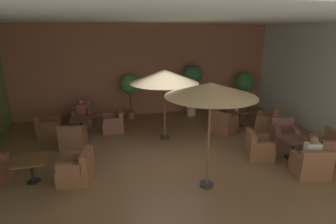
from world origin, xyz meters
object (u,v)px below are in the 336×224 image
Objects in this scene: patron_by_window at (312,150)px; armchair_front_left_east at (234,111)px; cafe_table_rear_right at (31,164)px; armchair_mid_center_west at (73,139)px; iced_drink_cup at (237,110)px; cafe_table_front_right at (294,144)px; patio_umbrella_tall_red at (164,77)px; armchair_front_right_west at (311,165)px; potted_tree_mid_left at (244,84)px; cafe_table_front_left at (240,115)px; armchair_front_right_north at (325,147)px; armchair_front_left_north at (267,121)px; armchair_front_right_east at (283,135)px; armchair_front_left_south at (224,124)px; cafe_table_mid_center at (81,121)px; armchair_mid_center_south at (49,128)px; potted_tree_left_corner at (130,86)px; patio_umbrella_center_beige at (211,91)px; patron_blue_shirt at (81,109)px; armchair_rear_right_north at (77,170)px; armchair_mid_center_north at (114,124)px; armchair_mid_center_east at (82,117)px; potted_tree_mid_right at (192,79)px; armchair_front_right_south at (258,148)px.

armchair_front_left_east is at bearing 86.06° from patron_by_window.
armchair_mid_center_west is at bearing 68.25° from cafe_table_rear_right.
cafe_table_rear_right is 7.03× the size of iced_drink_cup.
patio_umbrella_tall_red is at bearing 144.61° from cafe_table_front_right.
armchair_front_right_west is 5.95m from potted_tree_mid_left.
armchair_front_right_north is (1.15, -3.09, -0.15)m from cafe_table_front_left.
armchair_front_left_north is 1.25× the size of armchair_front_right_north.
potted_tree_mid_left is at bearing 54.88° from iced_drink_cup.
armchair_front_right_east is 1.43× the size of patron_by_window.
armchair_front_left_north is 2.48m from cafe_table_front_right.
armchair_front_left_south is at bearing 2.06° from patio_umbrella_tall_red.
cafe_table_mid_center is 1.17m from armchair_mid_center_south.
armchair_front_right_west is at bearing -106.67° from armchair_front_right_east.
armchair_front_left_south is at bearing 113.41° from cafe_table_front_right.
armchair_front_left_north is 0.56× the size of potted_tree_left_corner.
armchair_front_right_east is 4.31m from patio_umbrella_center_beige.
patron_blue_shirt is at bearing 137.61° from patron_by_window.
cafe_table_front_left is 3.89m from patron_by_window.
armchair_front_left_south is 5.51m from armchair_rear_right_north.
armchair_mid_center_north is 3.78m from cafe_table_rear_right.
armchair_front_left_north is 7.30m from armchair_mid_center_east.
cafe_table_front_left is at bearing 25.09° from armchair_rear_right_north.
armchair_front_left_north reaches higher than armchair_mid_center_north.
cafe_table_front_left is at bearing 5.66° from armchair_mid_center_west.
armchair_front_right_north is (0.28, -2.52, 0.00)m from armchair_front_left_north.
patron_blue_shirt is at bearing 146.88° from armchair_front_right_north.
armchair_mid_center_east is (-6.25, 4.62, -0.16)m from cafe_table_front_right.
armchair_mid_center_west is (-6.38, 2.33, -0.17)m from cafe_table_front_right.
armchair_front_left_south is 0.57× the size of potted_tree_mid_left.
cafe_table_front_left is 0.57× the size of armchair_front_left_north.
armchair_front_right_west is 8.45m from armchair_mid_center_south.
potted_tree_mid_right is (-0.51, 2.30, 1.35)m from armchair_front_left_south.
armchair_front_left_north is 3.56m from potted_tree_mid_right.
armchair_front_right_east is at bearing -28.88° from patron_blue_shirt.
armchair_front_right_west is (-0.06, -3.92, -0.18)m from cafe_table_front_left.
potted_tree_mid_left reaches higher than armchair_front_right_west.
potted_tree_mid_right reaches higher than armchair_mid_center_east.
patio_umbrella_tall_red is 3.83× the size of patron_blue_shirt.
potted_tree_mid_right is at bearing 2.25° from patron_blue_shirt.
armchair_front_left_east is at bearing 51.55° from armchair_front_left_south.
patio_umbrella_center_beige is 6.93m from potted_tree_mid_left.
patio_umbrella_center_beige is (-3.02, -0.80, 1.91)m from cafe_table_front_right.
patron_by_window is at bearing -76.52° from potted_tree_mid_right.
iced_drink_cup is (-1.28, 3.13, 0.35)m from armchair_front_right_north.
armchair_front_left_north is at bearing -17.97° from armchair_mid_center_east.
armchair_mid_center_north is (-4.83, 4.48, 0.01)m from armchair_front_right_west.
armchair_front_right_south is 1.46× the size of patron_by_window.
armchair_front_left_north is 1.16× the size of armchair_front_right_west.
armchair_front_right_west is at bearing -102.87° from cafe_table_front_right.
armchair_mid_center_north is 3.48m from armchair_rear_right_north.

